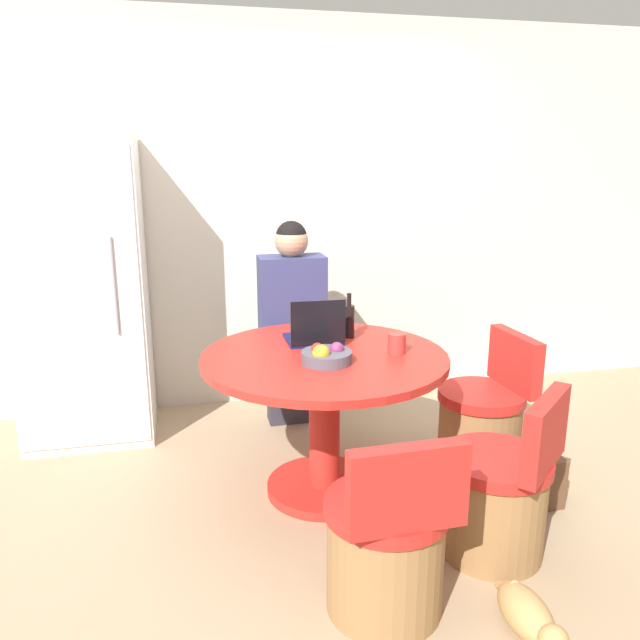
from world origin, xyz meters
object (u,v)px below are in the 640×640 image
Objects in this scene: laptop at (315,334)px; handbag at (532,483)px; refrigerator at (81,292)px; chair_near_right_corner at (498,498)px; person_seated at (291,318)px; fruit_bowl at (326,356)px; dining_table at (324,395)px; bottle at (349,320)px; cat at (528,615)px; chair_near_camera at (387,548)px; chair_right_side at (482,423)px.

handbag is at bearing 149.82° from laptop.
refrigerator is 2.61m from chair_near_right_corner.
fruit_bowl is (-0.00, -0.97, 0.06)m from person_seated.
refrigerator is at bearing 141.09° from dining_table.
bottle is 0.57× the size of cat.
refrigerator is 1.67m from dining_table.
chair_near_right_corner is (1.88, -1.70, -0.64)m from refrigerator.
bottle is 1.24m from handbag.
laptop reaches higher than chair_near_right_corner.
bottle is (0.22, 0.39, 0.06)m from fruit_bowl.
fruit_bowl is 0.81× the size of handbag.
laptop is 1.17× the size of bottle.
dining_table is 1.59× the size of chair_near_camera.
bottle is 0.82× the size of handbag.
fruit_bowl is 1.35m from cat.
refrigerator reaches higher than handbag.
chair_near_camera reaches higher than dining_table.
handbag is at bearing -152.24° from chair_near_camera.
person_seated is 5.50× the size of fruit_bowl.
laptop is (-0.04, 1.11, 0.54)m from chair_near_camera.
bottle is at bearing -27.37° from refrigerator.
dining_table is 5.02× the size of bottle.
person_seated is at bearing 91.19° from dining_table.
chair_right_side is at bearing 139.77° from person_seated.
fruit_bowl is at bearing 89.76° from person_seated.
chair_near_right_corner is at bearing -25.41° from chair_right_side.
person_seated reaches higher than dining_table.
laptop reaches higher than handbag.
chair_right_side and chair_near_camera have the same top height.
chair_near_camera is 1.81m from person_seated.
chair_right_side is 2.58× the size of handbag.
handbag is at bearing -13.86° from fruit_bowl.
chair_near_camera is 0.56m from cat.
bottle reaches higher than chair_near_camera.
dining_table is at bearing 159.01° from handbag.
cat is (1.76, -2.18, -0.83)m from refrigerator.
laptop is 0.33m from fruit_bowl.
cat is at bearing -78.09° from bottle.
chair_right_side is at bearing 10.77° from fruit_bowl.
refrigerator is 1.65m from bottle.
chair_near_right_corner is 0.49m from handbag.
handbag is at bearing 177.42° from chair_near_right_corner.
person_seated is (1.25, -0.18, -0.18)m from refrigerator.
cat is 1.43× the size of handbag.
bottle reaches higher than dining_table.
laptop is (1.26, -0.82, -0.11)m from refrigerator.
bottle is at bearing -169.17° from cat.
chair_near_right_corner is (0.59, 0.24, 0.00)m from chair_near_camera.
bottle is at bearing -99.93° from chair_near_camera.
chair_right_side is 1.29m from cat.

